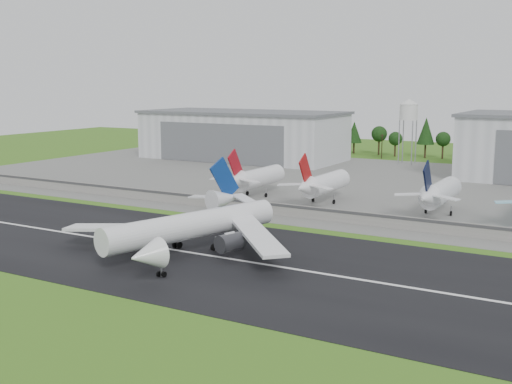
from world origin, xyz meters
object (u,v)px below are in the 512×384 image
Objects in this scene: main_airliner at (191,232)px; parked_jet_red_a at (254,178)px; ground_vehicle at (110,238)px; parked_jet_red_b at (322,184)px; parked_jet_navy at (438,193)px.

main_airliner reaches higher than parked_jet_red_a.
ground_vehicle is 67.88m from parked_jet_red_a.
main_airliner is 1.86× the size of parked_jet_red_b.
main_airliner reaches higher than ground_vehicle.
main_airliner is at bearing -118.25° from parked_jet_navy.
ground_vehicle is at bearing -130.99° from parked_jet_navy.
main_airliner is 1.86× the size of parked_jet_red_a.
parked_jet_navy is (36.00, 67.01, 1.49)m from main_airliner.
main_airliner reaches higher than parked_jet_red_b.
parked_jet_red_a is 58.87m from parked_jet_navy.
parked_jet_navy reaches higher than ground_vehicle.
main_airliner reaches higher than parked_jet_navy.
parked_jet_red_a is at bearing -54.48° from main_airliner.
ground_vehicle is at bearing -89.93° from parked_jet_red_a.
main_airliner is 23.17m from ground_vehicle.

